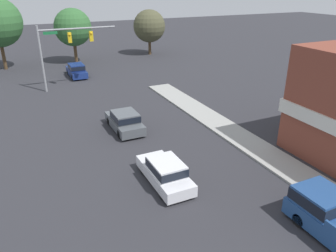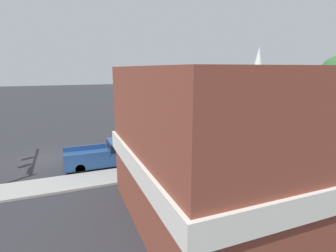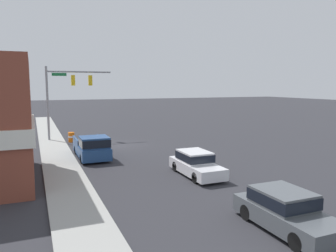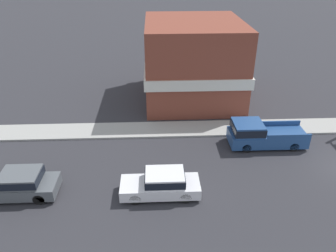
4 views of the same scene
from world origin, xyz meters
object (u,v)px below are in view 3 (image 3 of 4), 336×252
car_second_ahead (285,210)px  construction_barrel (71,137)px  pickup_truck_parked (92,147)px  car_lead (196,163)px

car_second_ahead → construction_barrel: (5.45, -23.55, -0.30)m
pickup_truck_parked → car_lead: bearing=125.4°
construction_barrel → car_lead: bearing=110.6°
car_lead → construction_barrel: car_lead is taller
car_second_ahead → pickup_truck_parked: size_ratio=0.83×
car_second_ahead → pickup_truck_parked: bearing=-72.7°
car_lead → construction_barrel: bearing=-69.4°
car_lead → car_second_ahead: (0.34, 8.18, 0.01)m
car_second_ahead → construction_barrel: bearing=-77.0°
car_second_ahead → pickup_truck_parked: (4.79, -15.40, 0.11)m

